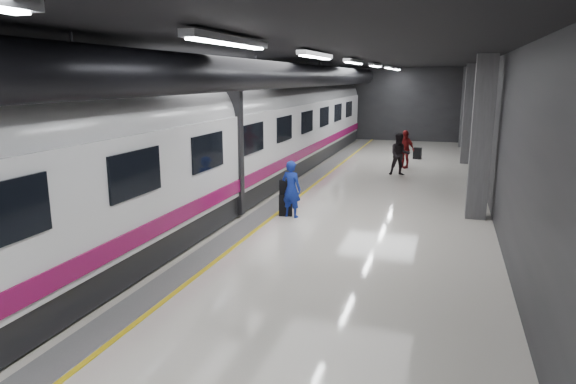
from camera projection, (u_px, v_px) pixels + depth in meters
The scene contains 9 objects.
ground at pixel (302, 222), 14.05m from camera, with size 40.00×40.00×0.00m, color beige.
platform_hall at pixel (302, 90), 14.25m from camera, with size 10.02×40.02×4.51m.
train at pixel (192, 143), 14.54m from camera, with size 3.05×38.00×4.05m.
traveler_main at pixel (291, 189), 14.44m from camera, with size 0.59×0.39×1.62m, color #1A23C3.
suitcase_main at pixel (286, 205), 14.70m from camera, with size 0.38×0.24×0.61m, color black.
shoulder_bag at pixel (285, 187), 14.63m from camera, with size 0.32×0.17×0.43m, color black.
traveler_far_a at pixel (400, 154), 20.70m from camera, with size 0.83×0.65×1.71m, color black.
traveler_far_b at pixel (405, 149), 22.44m from camera, with size 0.97×0.40×1.65m, color maroon.
suitcase_far at pixel (417, 153), 24.97m from camera, with size 0.38×0.25×0.56m, color black.
Camera 1 is at (3.67, -13.03, 3.87)m, focal length 32.00 mm.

